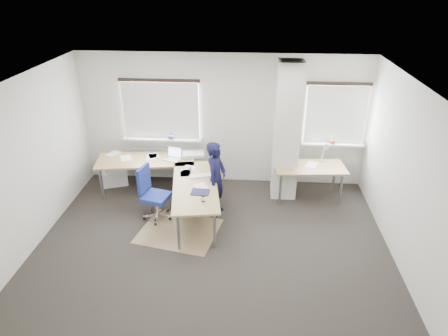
# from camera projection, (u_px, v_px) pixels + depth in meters

# --- Properties ---
(ground) EXTENTS (6.00, 6.00, 0.00)m
(ground) POSITION_uv_depth(u_px,v_px,m) (212.00, 248.00, 6.79)
(ground) COLOR #292421
(ground) RESTS_ON ground
(room_shell) EXTENTS (6.04, 5.04, 2.82)m
(room_shell) POSITION_uv_depth(u_px,v_px,m) (224.00, 143.00, 6.40)
(room_shell) COLOR beige
(room_shell) RESTS_ON ground
(floor_mat) EXTENTS (1.56, 1.40, 0.01)m
(floor_mat) POSITION_uv_depth(u_px,v_px,m) (179.00, 231.00, 7.22)
(floor_mat) COLOR olive
(floor_mat) RESTS_ON ground
(white_crate) EXTENTS (0.62, 0.52, 0.31)m
(white_crate) POSITION_uv_depth(u_px,v_px,m) (115.00, 177.00, 8.76)
(white_crate) COLOR white
(white_crate) RESTS_ON ground
(desk_main) EXTENTS (2.77, 2.63, 0.96)m
(desk_main) POSITION_uv_depth(u_px,v_px,m) (172.00, 172.00, 7.79)
(desk_main) COLOR olive
(desk_main) RESTS_ON ground
(desk_side) EXTENTS (1.45, 0.82, 1.22)m
(desk_side) POSITION_uv_depth(u_px,v_px,m) (309.00, 168.00, 7.98)
(desk_side) COLOR olive
(desk_side) RESTS_ON ground
(task_chair) EXTENTS (0.58, 0.57, 1.04)m
(task_chair) POSITION_uv_depth(u_px,v_px,m) (155.00, 204.00, 7.50)
(task_chair) COLOR navy
(task_chair) RESTS_ON ground
(person) EXTENTS (0.49, 0.62, 1.48)m
(person) POSITION_uv_depth(u_px,v_px,m) (216.00, 179.00, 7.45)
(person) COLOR black
(person) RESTS_ON ground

